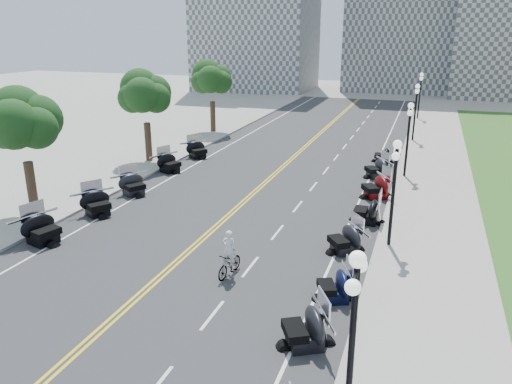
% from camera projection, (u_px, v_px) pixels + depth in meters
% --- Properties ---
extents(ground, '(160.00, 160.00, 0.00)m').
position_uv_depth(ground, '(183.00, 256.00, 22.33)').
color(ground, gray).
extents(road, '(16.00, 90.00, 0.01)m').
position_uv_depth(road, '(256.00, 191.00, 31.30)').
color(road, '#333335').
rests_on(road, ground).
extents(centerline_yellow_a, '(0.12, 90.00, 0.00)m').
position_uv_depth(centerline_yellow_a, '(254.00, 190.00, 31.33)').
color(centerline_yellow_a, yellow).
rests_on(centerline_yellow_a, road).
extents(centerline_yellow_b, '(0.12, 90.00, 0.00)m').
position_uv_depth(centerline_yellow_b, '(258.00, 191.00, 31.26)').
color(centerline_yellow_b, yellow).
rests_on(centerline_yellow_b, road).
extents(edge_line_north, '(0.12, 90.00, 0.00)m').
position_uv_depth(edge_line_north, '(359.00, 202.00, 29.30)').
color(edge_line_north, white).
rests_on(edge_line_north, road).
extents(edge_line_south, '(0.12, 90.00, 0.00)m').
position_uv_depth(edge_line_south, '(166.00, 181.00, 33.29)').
color(edge_line_south, white).
rests_on(edge_line_south, road).
extents(lane_dash_5, '(0.12, 2.00, 0.00)m').
position_uv_depth(lane_dash_5, '(212.00, 315.00, 17.74)').
color(lane_dash_5, white).
rests_on(lane_dash_5, road).
extents(lane_dash_6, '(0.12, 2.00, 0.00)m').
position_uv_depth(lane_dash_6, '(250.00, 267.00, 21.33)').
color(lane_dash_6, white).
rests_on(lane_dash_6, road).
extents(lane_dash_7, '(0.12, 2.00, 0.00)m').
position_uv_depth(lane_dash_7, '(277.00, 232.00, 24.92)').
color(lane_dash_7, white).
rests_on(lane_dash_7, road).
extents(lane_dash_8, '(0.12, 2.00, 0.00)m').
position_uv_depth(lane_dash_8, '(298.00, 206.00, 28.50)').
color(lane_dash_8, white).
rests_on(lane_dash_8, road).
extents(lane_dash_9, '(0.12, 2.00, 0.00)m').
position_uv_depth(lane_dash_9, '(313.00, 186.00, 32.09)').
color(lane_dash_9, white).
rests_on(lane_dash_9, road).
extents(lane_dash_10, '(0.12, 2.00, 0.00)m').
position_uv_depth(lane_dash_10, '(326.00, 170.00, 35.68)').
color(lane_dash_10, white).
rests_on(lane_dash_10, road).
extents(lane_dash_11, '(0.12, 2.00, 0.00)m').
position_uv_depth(lane_dash_11, '(336.00, 157.00, 39.27)').
color(lane_dash_11, white).
rests_on(lane_dash_11, road).
extents(lane_dash_12, '(0.12, 2.00, 0.00)m').
position_uv_depth(lane_dash_12, '(345.00, 147.00, 42.86)').
color(lane_dash_12, white).
rests_on(lane_dash_12, road).
extents(lane_dash_13, '(0.12, 2.00, 0.00)m').
position_uv_depth(lane_dash_13, '(352.00, 137.00, 46.44)').
color(lane_dash_13, white).
rests_on(lane_dash_13, road).
extents(lane_dash_14, '(0.12, 2.00, 0.00)m').
position_uv_depth(lane_dash_14, '(358.00, 130.00, 50.03)').
color(lane_dash_14, white).
rests_on(lane_dash_14, road).
extents(lane_dash_15, '(0.12, 2.00, 0.00)m').
position_uv_depth(lane_dash_15, '(363.00, 123.00, 53.62)').
color(lane_dash_15, white).
rests_on(lane_dash_15, road).
extents(lane_dash_16, '(0.12, 2.00, 0.00)m').
position_uv_depth(lane_dash_16, '(368.00, 117.00, 57.21)').
color(lane_dash_16, white).
rests_on(lane_dash_16, road).
extents(lane_dash_17, '(0.12, 2.00, 0.00)m').
position_uv_depth(lane_dash_17, '(372.00, 111.00, 60.80)').
color(lane_dash_17, white).
rests_on(lane_dash_17, road).
extents(lane_dash_18, '(0.12, 2.00, 0.00)m').
position_uv_depth(lane_dash_18, '(376.00, 107.00, 64.39)').
color(lane_dash_18, white).
rests_on(lane_dash_18, road).
extents(lane_dash_19, '(0.12, 2.00, 0.00)m').
position_uv_depth(lane_dash_19, '(379.00, 103.00, 67.97)').
color(lane_dash_19, white).
rests_on(lane_dash_19, road).
extents(sidewalk_north, '(5.00, 90.00, 0.15)m').
position_uv_depth(sidewalk_north, '(433.00, 208.00, 28.00)').
color(sidewalk_north, '#9E9991').
rests_on(sidewalk_north, ground).
extents(sidewalk_south, '(5.00, 90.00, 0.15)m').
position_uv_depth(sidewalk_south, '(113.00, 174.00, 34.55)').
color(sidewalk_south, '#9E9991').
rests_on(sidewalk_south, ground).
extents(distant_block_a, '(18.00, 14.00, 26.00)m').
position_uv_depth(distant_block_a, '(256.00, 6.00, 79.47)').
color(distant_block_a, gray).
rests_on(distant_block_a, ground).
extents(street_lamp_1, '(0.50, 1.20, 4.90)m').
position_uv_depth(street_lamp_1, '(351.00, 349.00, 11.66)').
color(street_lamp_1, black).
rests_on(street_lamp_1, sidewalk_north).
extents(street_lamp_2, '(0.50, 1.20, 4.90)m').
position_uv_depth(street_lamp_2, '(393.00, 194.00, 22.42)').
color(street_lamp_2, black).
rests_on(street_lamp_2, sidewalk_north).
extents(street_lamp_3, '(0.50, 1.20, 4.90)m').
position_uv_depth(street_lamp_3, '(408.00, 140.00, 33.19)').
color(street_lamp_3, black).
rests_on(street_lamp_3, sidewalk_north).
extents(street_lamp_4, '(0.50, 1.20, 4.90)m').
position_uv_depth(street_lamp_4, '(415.00, 113.00, 43.95)').
color(street_lamp_4, black).
rests_on(street_lamp_4, sidewalk_north).
extents(street_lamp_5, '(0.50, 1.20, 4.90)m').
position_uv_depth(street_lamp_5, '(420.00, 96.00, 54.72)').
color(street_lamp_5, black).
rests_on(street_lamp_5, sidewalk_north).
extents(tree_2, '(4.80, 4.80, 9.20)m').
position_uv_depth(tree_2, '(23.00, 129.00, 25.75)').
color(tree_2, '#235619').
rests_on(tree_2, sidewalk_south).
extents(tree_3, '(4.80, 4.80, 9.20)m').
position_uv_depth(tree_3, '(145.00, 99.00, 36.51)').
color(tree_3, '#235619').
rests_on(tree_3, sidewalk_south).
extents(tree_4, '(4.80, 4.80, 9.20)m').
position_uv_depth(tree_4, '(212.00, 83.00, 47.28)').
color(tree_4, '#235619').
rests_on(tree_4, sidewalk_south).
extents(motorcycle_n_4, '(2.83, 2.83, 1.45)m').
position_uv_depth(motorcycle_n_4, '(305.00, 326.00, 15.84)').
color(motorcycle_n_4, black).
rests_on(motorcycle_n_4, road).
extents(motorcycle_n_5, '(2.45, 2.45, 1.31)m').
position_uv_depth(motorcycle_n_5, '(335.00, 284.00, 18.57)').
color(motorcycle_n_5, black).
rests_on(motorcycle_n_5, road).
extents(motorcycle_n_6, '(2.83, 2.83, 1.42)m').
position_uv_depth(motorcycle_n_6, '(345.00, 238.00, 22.52)').
color(motorcycle_n_6, black).
rests_on(motorcycle_n_6, road).
extents(motorcycle_n_7, '(2.12, 2.12, 1.46)m').
position_uv_depth(motorcycle_n_7, '(367.00, 210.00, 25.95)').
color(motorcycle_n_7, black).
rests_on(motorcycle_n_7, road).
extents(motorcycle_n_8, '(2.98, 2.98, 1.53)m').
position_uv_depth(motorcycle_n_8, '(376.00, 186.00, 29.76)').
color(motorcycle_n_8, '#590A0C').
rests_on(motorcycle_n_8, road).
extents(motorcycle_n_9, '(2.85, 2.85, 1.44)m').
position_uv_depth(motorcycle_n_9, '(377.00, 167.00, 33.81)').
color(motorcycle_n_9, black).
rests_on(motorcycle_n_9, road).
extents(motorcycle_n_10, '(1.90, 1.90, 1.27)m').
position_uv_depth(motorcycle_n_10, '(383.00, 154.00, 37.72)').
color(motorcycle_n_10, black).
rests_on(motorcycle_n_10, road).
extents(motorcycle_s_5, '(2.74, 2.74, 1.55)m').
position_uv_depth(motorcycle_s_5, '(42.00, 228.00, 23.47)').
color(motorcycle_s_5, black).
rests_on(motorcycle_s_5, road).
extents(motorcycle_s_6, '(2.93, 2.93, 1.48)m').
position_uv_depth(motorcycle_s_6, '(97.00, 202.00, 27.02)').
color(motorcycle_s_6, black).
rests_on(motorcycle_s_6, road).
extents(motorcycle_s_7, '(2.85, 2.85, 1.44)m').
position_uv_depth(motorcycle_s_7, '(133.00, 183.00, 30.32)').
color(motorcycle_s_7, black).
rests_on(motorcycle_s_7, road).
extents(motorcycle_s_8, '(2.72, 2.72, 1.46)m').
position_uv_depth(motorcycle_s_8, '(169.00, 162.00, 35.13)').
color(motorcycle_s_8, black).
rests_on(motorcycle_s_8, road).
extents(motorcycle_s_9, '(2.89, 2.89, 1.44)m').
position_uv_depth(motorcycle_s_9, '(197.00, 149.00, 39.00)').
color(motorcycle_s_9, black).
rests_on(motorcycle_s_9, road).
extents(bicycle, '(0.75, 1.80, 1.05)m').
position_uv_depth(bicycle, '(229.00, 264.00, 20.43)').
color(bicycle, '#A51414').
rests_on(bicycle, road).
extents(cyclist_rider, '(0.61, 0.40, 1.66)m').
position_uv_depth(cyclist_rider, '(229.00, 234.00, 20.00)').
color(cyclist_rider, silver).
rests_on(cyclist_rider, bicycle).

